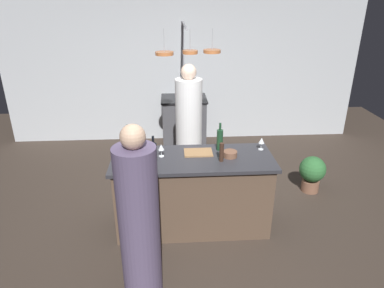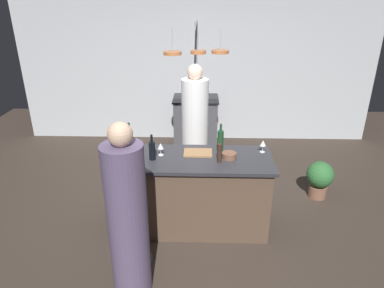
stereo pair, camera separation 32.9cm
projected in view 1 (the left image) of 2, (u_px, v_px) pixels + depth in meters
ground_plane at (193, 224)px, 4.17m from camera, size 9.00×9.00×0.00m
back_wall at (183, 70)px, 6.26m from camera, size 6.40×0.16×2.60m
kitchen_island at (193, 192)px, 3.99m from camera, size 1.80×0.72×0.90m
stove_range at (184, 122)px, 6.23m from camera, size 0.80×0.64×0.89m
chef at (189, 131)px, 4.82m from camera, size 0.37×0.37×1.74m
bar_stool_left at (144, 233)px, 3.42m from camera, size 0.28×0.28×0.68m
guest_left at (139, 223)px, 2.93m from camera, size 0.35×0.35×1.67m
overhead_pot_rack at (186, 60)px, 5.21m from camera, size 0.89×1.52×2.17m
potted_plant at (312, 172)px, 4.78m from camera, size 0.36×0.36×0.52m
cutting_board at (198, 152)px, 3.91m from camera, size 0.32×0.22×0.02m
pepper_mill at (222, 152)px, 3.69m from camera, size 0.05×0.05×0.21m
wine_bottle_green at (220, 139)px, 3.96m from camera, size 0.07×0.07×0.33m
wine_bottle_dark at (154, 152)px, 3.69m from camera, size 0.07×0.07×0.29m
wine_bottle_red at (129, 141)px, 3.90m from camera, size 0.07×0.07×0.33m
wine_glass_near_right_guest at (161, 148)px, 3.80m from camera, size 0.07×0.07×0.15m
wine_glass_by_chef at (262, 141)px, 3.97m from camera, size 0.07×0.07×0.15m
mixing_bowl_steel at (133, 158)px, 3.73m from camera, size 0.20×0.20×0.07m
mixing_bowl_wooden at (230, 154)px, 3.82m from camera, size 0.16×0.16×0.07m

